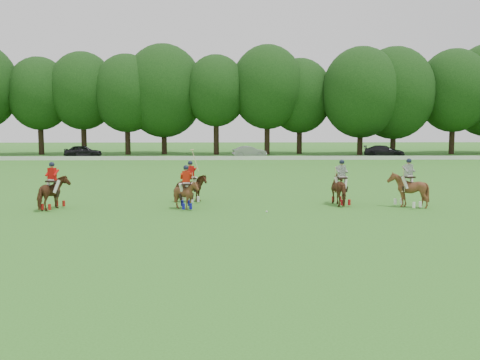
{
  "coord_description": "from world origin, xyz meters",
  "views": [
    {
      "loc": [
        1.46,
        -21.85,
        4.23
      ],
      "look_at": [
        2.06,
        4.2,
        1.4
      ],
      "focal_mm": 40.0,
      "sensor_mm": 36.0,
      "label": 1
    }
  ],
  "objects_px": {
    "car_left": "(83,151)",
    "car_mid": "(249,152)",
    "car_right": "(384,151)",
    "polo_stripe_b": "(408,190)",
    "polo_red_c": "(186,194)",
    "polo_red_a": "(53,192)",
    "polo_ball": "(267,212)",
    "polo_red_b": "(190,188)",
    "polo_stripe_a": "(341,189)"
  },
  "relations": [
    {
      "from": "polo_red_a",
      "to": "polo_red_b",
      "type": "xyz_separation_m",
      "value": [
        6.51,
        2.24,
        -0.06
      ]
    },
    {
      "from": "car_left",
      "to": "polo_stripe_b",
      "type": "distance_m",
      "value": 46.38
    },
    {
      "from": "car_mid",
      "to": "polo_ball",
      "type": "xyz_separation_m",
      "value": [
        -0.8,
        -39.64,
        -0.62
      ]
    },
    {
      "from": "car_right",
      "to": "polo_ball",
      "type": "height_order",
      "value": "car_right"
    },
    {
      "from": "polo_red_c",
      "to": "polo_stripe_a",
      "type": "relative_size",
      "value": 0.93
    },
    {
      "from": "car_right",
      "to": "polo_ball",
      "type": "distance_m",
      "value": 43.21
    },
    {
      "from": "polo_red_a",
      "to": "polo_red_b",
      "type": "height_order",
      "value": "polo_red_b"
    },
    {
      "from": "car_left",
      "to": "polo_red_c",
      "type": "bearing_deg",
      "value": -164.49
    },
    {
      "from": "car_right",
      "to": "polo_stripe_a",
      "type": "relative_size",
      "value": 2.09
    },
    {
      "from": "polo_red_c",
      "to": "polo_stripe_b",
      "type": "xyz_separation_m",
      "value": [
        10.99,
        0.35,
        0.14
      ]
    },
    {
      "from": "polo_red_a",
      "to": "polo_ball",
      "type": "xyz_separation_m",
      "value": [
        10.31,
        -1.15,
        -0.79
      ]
    },
    {
      "from": "polo_ball",
      "to": "polo_stripe_b",
      "type": "bearing_deg",
      "value": 11.38
    },
    {
      "from": "car_mid",
      "to": "polo_stripe_a",
      "type": "bearing_deg",
      "value": 176.16
    },
    {
      "from": "car_mid",
      "to": "polo_red_b",
      "type": "xyz_separation_m",
      "value": [
        -4.6,
        -36.25,
        0.11
      ]
    },
    {
      "from": "car_left",
      "to": "polo_ball",
      "type": "height_order",
      "value": "car_left"
    },
    {
      "from": "car_left",
      "to": "polo_ball",
      "type": "distance_m",
      "value": 44.03
    },
    {
      "from": "car_right",
      "to": "polo_red_a",
      "type": "height_order",
      "value": "polo_red_a"
    },
    {
      "from": "car_mid",
      "to": "polo_red_a",
      "type": "relative_size",
      "value": 1.76
    },
    {
      "from": "car_left",
      "to": "car_mid",
      "type": "bearing_deg",
      "value": -96.14
    },
    {
      "from": "polo_red_c",
      "to": "polo_stripe_b",
      "type": "bearing_deg",
      "value": 1.82
    },
    {
      "from": "polo_red_a",
      "to": "car_left",
      "type": "bearing_deg",
      "value": 102.94
    },
    {
      "from": "polo_red_a",
      "to": "polo_stripe_a",
      "type": "bearing_deg",
      "value": 4.44
    },
    {
      "from": "polo_stripe_b",
      "to": "car_left",
      "type": "bearing_deg",
      "value": 124.54
    },
    {
      "from": "polo_red_a",
      "to": "polo_red_c",
      "type": "relative_size",
      "value": 1.07
    },
    {
      "from": "car_right",
      "to": "car_mid",
      "type": "bearing_deg",
      "value": 106.82
    },
    {
      "from": "car_right",
      "to": "polo_stripe_b",
      "type": "relative_size",
      "value": 1.99
    },
    {
      "from": "polo_red_b",
      "to": "polo_ball",
      "type": "bearing_deg",
      "value": -41.71
    },
    {
      "from": "car_left",
      "to": "polo_red_b",
      "type": "bearing_deg",
      "value": -163.19
    },
    {
      "from": "polo_red_c",
      "to": "polo_stripe_a",
      "type": "xyz_separation_m",
      "value": [
        7.83,
        1.17,
        0.08
      ]
    },
    {
      "from": "car_left",
      "to": "polo_stripe_a",
      "type": "height_order",
      "value": "polo_stripe_a"
    },
    {
      "from": "polo_stripe_a",
      "to": "polo_ball",
      "type": "height_order",
      "value": "polo_stripe_a"
    },
    {
      "from": "car_left",
      "to": "car_right",
      "type": "xyz_separation_m",
      "value": [
        36.32,
        0.0,
        -0.04
      ]
    },
    {
      "from": "polo_red_c",
      "to": "polo_stripe_b",
      "type": "distance_m",
      "value": 10.99
    },
    {
      "from": "car_left",
      "to": "polo_red_b",
      "type": "relative_size",
      "value": 1.6
    },
    {
      "from": "car_left",
      "to": "polo_red_a",
      "type": "relative_size",
      "value": 1.9
    },
    {
      "from": "polo_red_a",
      "to": "polo_ball",
      "type": "relative_size",
      "value": 25.7
    },
    {
      "from": "car_mid",
      "to": "polo_stripe_a",
      "type": "height_order",
      "value": "polo_stripe_a"
    },
    {
      "from": "polo_red_b",
      "to": "polo_red_c",
      "type": "relative_size",
      "value": 1.27
    },
    {
      "from": "polo_red_b",
      "to": "polo_stripe_a",
      "type": "distance_m",
      "value": 7.87
    },
    {
      "from": "polo_stripe_b",
      "to": "car_right",
      "type": "bearing_deg",
      "value": 75.29
    },
    {
      "from": "car_mid",
      "to": "car_right",
      "type": "bearing_deg",
      "value": -98.71
    },
    {
      "from": "car_left",
      "to": "car_right",
      "type": "distance_m",
      "value": 36.32
    },
    {
      "from": "car_right",
      "to": "polo_stripe_a",
      "type": "xyz_separation_m",
      "value": [
        -13.19,
        -37.39,
        0.14
      ]
    },
    {
      "from": "polo_stripe_b",
      "to": "polo_red_c",
      "type": "bearing_deg",
      "value": -178.18
    },
    {
      "from": "car_left",
      "to": "polo_red_c",
      "type": "height_order",
      "value": "polo_red_c"
    },
    {
      "from": "car_left",
      "to": "polo_stripe_a",
      "type": "bearing_deg",
      "value": -154.39
    },
    {
      "from": "polo_ball",
      "to": "car_right",
      "type": "bearing_deg",
      "value": 66.58
    },
    {
      "from": "car_mid",
      "to": "polo_ball",
      "type": "relative_size",
      "value": 45.12
    },
    {
      "from": "polo_red_b",
      "to": "polo_ball",
      "type": "xyz_separation_m",
      "value": [
        3.8,
        -3.39,
        -0.73
      ]
    },
    {
      "from": "car_left",
      "to": "car_mid",
      "type": "distance_m",
      "value": 19.95
    }
  ]
}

